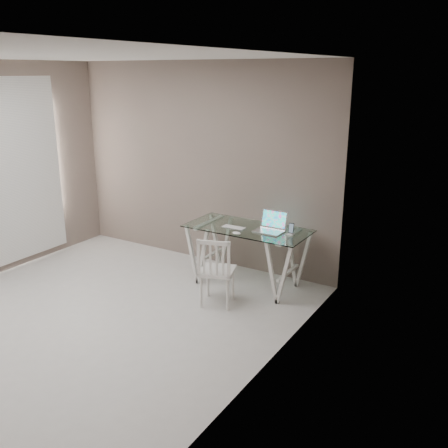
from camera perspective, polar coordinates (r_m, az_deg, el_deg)
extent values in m
plane|color=#B3B0AB|center=(5.60, -15.58, -10.79)|extent=(4.50, 4.50, 0.00)
cube|color=white|center=(4.99, -18.16, 17.89)|extent=(4.00, 4.50, 0.02)
cube|color=#6D5E55|center=(6.80, -2.64, 6.82)|extent=(4.00, 0.02, 2.70)
cube|color=#6D5E55|center=(3.92, 3.37, -0.94)|extent=(0.02, 4.50, 2.70)
cube|color=white|center=(7.00, -23.91, 5.25)|extent=(0.01, 1.80, 2.40)
cube|color=silver|center=(6.03, 2.70, -0.50)|extent=(1.50, 0.70, 0.01)
cube|color=silver|center=(6.42, -1.66, -2.94)|extent=(0.24, 0.62, 0.72)
cube|color=silver|center=(5.93, 7.33, -4.81)|extent=(0.24, 0.62, 0.72)
cube|color=silver|center=(5.65, -0.77, -5.37)|extent=(0.47, 0.47, 0.04)
cylinder|color=silver|center=(5.64, -2.64, -7.78)|extent=(0.03, 0.03, 0.38)
cylinder|color=silver|center=(5.57, 0.40, -8.08)|extent=(0.03, 0.03, 0.38)
cylinder|color=silver|center=(5.90, -1.85, -6.57)|extent=(0.03, 0.03, 0.38)
cylinder|color=silver|center=(5.84, 1.05, -6.84)|extent=(0.03, 0.03, 0.38)
cube|color=silver|center=(5.42, -1.21, -4.00)|extent=(0.36, 0.14, 0.42)
cube|color=silver|center=(5.89, 5.12, -0.84)|extent=(0.33, 0.23, 0.01)
cube|color=#19D899|center=(5.98, 5.76, 0.56)|extent=(0.33, 0.07, 0.22)
cube|color=silver|center=(6.03, 1.12, -0.39)|extent=(0.30, 0.13, 0.01)
ellipsoid|color=white|center=(5.78, 1.45, -1.05)|extent=(0.11, 0.06, 0.03)
cube|color=white|center=(5.82, 7.63, -1.14)|extent=(0.07, 0.07, 0.02)
cube|color=black|center=(5.81, 7.69, -0.47)|extent=(0.06, 0.03, 0.12)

